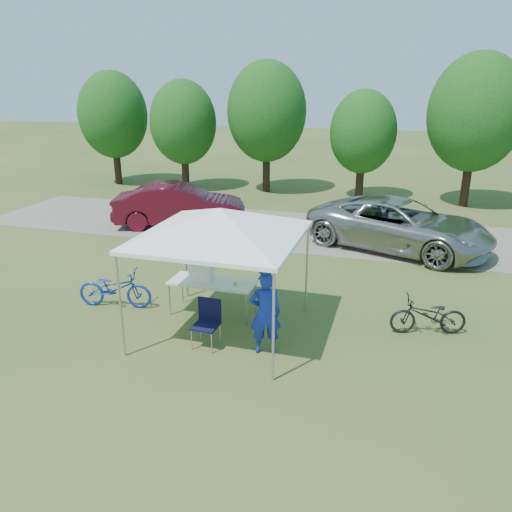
{
  "coord_description": "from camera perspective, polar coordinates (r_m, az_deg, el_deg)",
  "views": [
    {
      "loc": [
        3.42,
        -9.01,
        5.09
      ],
      "look_at": [
        0.14,
        2.0,
        1.07
      ],
      "focal_mm": 35.0,
      "sensor_mm": 36.0,
      "label": 1
    }
  ],
  "objects": [
    {
      "name": "bike_blue",
      "position": [
        12.29,
        -15.83,
        -3.58
      ],
      "size": [
        1.85,
        0.91,
        0.93
      ],
      "primitive_type": "imported",
      "rotation": [
        0.0,
        0.0,
        1.74
      ],
      "color": "#1335AD",
      "rests_on": "ground"
    },
    {
      "name": "folding_chair",
      "position": [
        10.19,
        -5.55,
        -7.11
      ],
      "size": [
        0.51,
        0.53,
        0.97
      ],
      "rotation": [
        0.0,
        0.0,
        -0.04
      ],
      "color": "black",
      "rests_on": "ground"
    },
    {
      "name": "treeline",
      "position": [
        23.41,
        7.68,
        15.31
      ],
      "size": [
        24.89,
        4.28,
        6.3
      ],
      "color": "#382314",
      "rests_on": "ground"
    },
    {
      "name": "canopy",
      "position": [
        9.94,
        -4.1,
        5.06
      ],
      "size": [
        4.53,
        4.53,
        3.0
      ],
      "color": "#A5A5AA",
      "rests_on": "ground"
    },
    {
      "name": "folding_table",
      "position": [
        11.39,
        -5.0,
        -3.1
      ],
      "size": [
        1.96,
        0.82,
        0.81
      ],
      "color": "white",
      "rests_on": "ground"
    },
    {
      "name": "ice_cream_cup",
      "position": [
        11.14,
        -2.36,
        -3.17
      ],
      "size": [
        0.08,
        0.08,
        0.06
      ],
      "primitive_type": "cylinder",
      "color": "gold",
      "rests_on": "folding_table"
    },
    {
      "name": "minivan",
      "position": [
        16.46,
        16.06,
        3.47
      ],
      "size": [
        6.27,
        4.42,
        1.59
      ],
      "primitive_type": "imported",
      "rotation": [
        0.0,
        0.0,
        1.22
      ],
      "color": "#A5A5A0",
      "rests_on": "gravel_strip"
    },
    {
      "name": "ground",
      "position": [
        10.9,
        -3.77,
        -8.58
      ],
      "size": [
        100.0,
        100.0,
        0.0
      ],
      "primitive_type": "plane",
      "color": "#2D5119",
      "rests_on": "ground"
    },
    {
      "name": "cyclist",
      "position": [
        9.74,
        1.07,
        -6.52
      ],
      "size": [
        0.72,
        0.58,
        1.7
      ],
      "primitive_type": "imported",
      "rotation": [
        0.0,
        0.0,
        3.46
      ],
      "color": "#152AB0",
      "rests_on": "ground"
    },
    {
      "name": "cooler",
      "position": [
        11.4,
        -6.23,
        -1.87
      ],
      "size": [
        0.52,
        0.35,
        0.38
      ],
      "color": "white",
      "rests_on": "folding_table"
    },
    {
      "name": "bike_dark",
      "position": [
        11.21,
        19.11,
        -6.45
      ],
      "size": [
        1.69,
        0.95,
        0.84
      ],
      "primitive_type": "imported",
      "rotation": [
        0.0,
        0.0,
        -1.31
      ],
      "color": "black",
      "rests_on": "ground"
    },
    {
      "name": "sedan",
      "position": [
        18.63,
        -8.69,
        5.76
      ],
      "size": [
        5.03,
        2.99,
        1.56
      ],
      "primitive_type": "imported",
      "rotation": [
        0.0,
        0.0,
        1.87
      ],
      "color": "#570E20",
      "rests_on": "gravel_strip"
    },
    {
      "name": "gravel_strip",
      "position": [
        18.08,
        5.01,
        2.9
      ],
      "size": [
        24.0,
        5.0,
        0.02
      ],
      "primitive_type": "cube",
      "color": "gray",
      "rests_on": "ground"
    }
  ]
}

